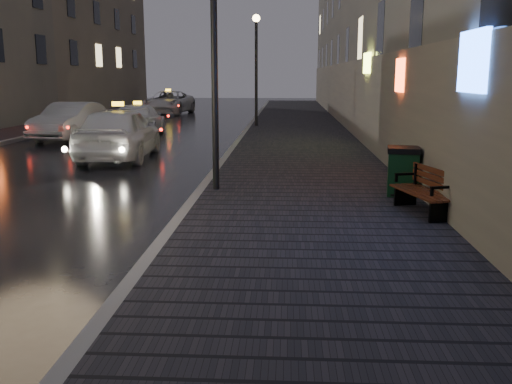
% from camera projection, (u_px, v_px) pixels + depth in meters
% --- Properties ---
extents(sidewalk, '(4.60, 58.00, 0.15)m').
position_uv_depth(sidewalk, '(298.00, 129.00, 27.08)').
color(sidewalk, black).
rests_on(sidewalk, ground).
extents(curb, '(0.20, 58.00, 0.15)m').
position_uv_depth(curb, '(248.00, 129.00, 27.21)').
color(curb, slate).
rests_on(curb, ground).
extents(sidewalk_far, '(2.40, 58.00, 0.15)m').
position_uv_depth(sidewalk_far, '(39.00, 128.00, 27.76)').
color(sidewalk_far, black).
rests_on(sidewalk_far, ground).
extents(curb_far, '(0.20, 58.00, 0.15)m').
position_uv_depth(curb_far, '(65.00, 128.00, 27.69)').
color(curb_far, slate).
rests_on(curb_far, ground).
extents(building_far_c, '(6.00, 22.00, 11.00)m').
position_uv_depth(building_far_c, '(72.00, 37.00, 44.53)').
color(building_far_c, '#6B6051').
rests_on(building_far_c, ground).
extents(lamp_near, '(0.36, 0.36, 5.28)m').
position_uv_depth(lamp_near, '(214.00, 32.00, 11.83)').
color(lamp_near, black).
rests_on(lamp_near, sidewalk).
extents(lamp_far, '(0.36, 0.36, 5.28)m').
position_uv_depth(lamp_far, '(256.00, 56.00, 27.48)').
color(lamp_far, black).
rests_on(lamp_far, sidewalk).
extents(bench, '(0.95, 1.69, 0.82)m').
position_uv_depth(bench, '(426.00, 191.00, 10.26)').
color(bench, black).
rests_on(bench, sidewalk).
extents(trash_bin, '(0.75, 0.75, 1.00)m').
position_uv_depth(trash_bin, '(403.00, 171.00, 11.81)').
color(trash_bin, black).
rests_on(trash_bin, sidewalk).
extents(taxi_near, '(2.20, 4.95, 1.66)m').
position_uv_depth(taxi_near, '(119.00, 133.00, 17.84)').
color(taxi_near, silver).
rests_on(taxi_near, ground).
extents(car_left_mid, '(2.06, 4.70, 1.50)m').
position_uv_depth(car_left_mid, '(71.00, 121.00, 23.38)').
color(car_left_mid, '#97989F').
rests_on(car_left_mid, ground).
extents(taxi_mid, '(2.32, 4.84, 1.36)m').
position_uv_depth(taxi_mid, '(138.00, 120.00, 24.67)').
color(taxi_mid, white).
rests_on(taxi_mid, ground).
extents(taxi_far, '(3.00, 5.72, 1.54)m').
position_uv_depth(taxi_far, '(168.00, 102.00, 38.65)').
color(taxi_far, silver).
rests_on(taxi_far, ground).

